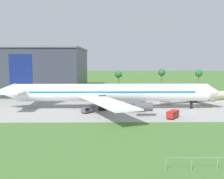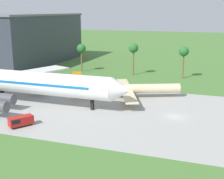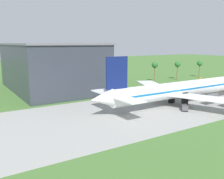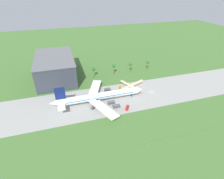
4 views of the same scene
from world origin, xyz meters
TOP-DOWN VIEW (x-y plane):
  - jet_airliner at (-48.89, -1.48)m, footprint 77.16×60.31m
  - regional_aircraft at (-15.52, 11.90)m, footprint 29.30×26.68m
  - baggage_tug at (-30.36, -17.30)m, footprint 4.51×5.38m
  - fuel_truck at (-55.42, -8.86)m, footprint 4.33×4.47m
  - terminal_building at (-80.44, 54.74)m, footprint 36.72×61.20m
  - palm_tree_row at (-12.89, 43.78)m, footprint 64.87×3.60m

SIDE VIEW (x-z plane):
  - fuel_truck at x=-55.42m, z-range 0.10..2.03m
  - baggage_tug at x=-30.36m, z-range 0.10..2.32m
  - regional_aircraft at x=-15.52m, z-range -1.32..6.41m
  - jet_airliner at x=-48.89m, z-range -3.72..14.97m
  - palm_tree_row at x=-12.89m, z-range 3.42..15.58m
  - terminal_building at x=-80.44m, z-range 0.02..22.66m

